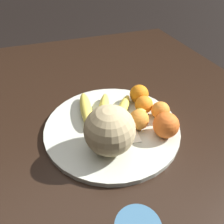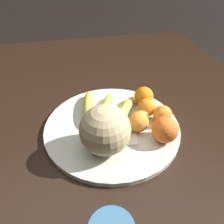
{
  "view_description": "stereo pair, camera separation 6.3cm",
  "coord_description": "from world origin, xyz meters",
  "px_view_note": "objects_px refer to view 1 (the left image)",
  "views": [
    {
      "loc": [
        0.53,
        -0.2,
        1.18
      ],
      "look_at": [
        0.07,
        -0.04,
        0.79
      ],
      "focal_mm": 35.0,
      "sensor_mm": 36.0,
      "label": 1
    },
    {
      "loc": [
        0.55,
        -0.14,
        1.18
      ],
      "look_at": [
        0.07,
        -0.04,
        0.79
      ],
      "focal_mm": 35.0,
      "sensor_mm": 36.0,
      "label": 2
    }
  ],
  "objects_px": {
    "orange_front_right": "(166,125)",
    "orange_back_right": "(144,105)",
    "orange_front_left": "(160,111)",
    "kitchen_table": "(115,131)",
    "produce_tag": "(133,133)",
    "banana_bunch": "(112,111)",
    "orange_back_left": "(139,120)",
    "melon": "(110,130)",
    "orange_mid_center": "(139,94)",
    "fruit_bowl": "(112,127)"
  },
  "relations": [
    {
      "from": "melon",
      "to": "banana_bunch",
      "type": "distance_m",
      "value": 0.14
    },
    {
      "from": "orange_front_right",
      "to": "orange_back_left",
      "type": "relative_size",
      "value": 1.22
    },
    {
      "from": "fruit_bowl",
      "to": "orange_front_left",
      "type": "relative_size",
      "value": 7.14
    },
    {
      "from": "melon",
      "to": "orange_front_right",
      "type": "bearing_deg",
      "value": 88.86
    },
    {
      "from": "melon",
      "to": "orange_mid_center",
      "type": "bearing_deg",
      "value": 135.8
    },
    {
      "from": "orange_mid_center",
      "to": "fruit_bowl",
      "type": "bearing_deg",
      "value": -57.19
    },
    {
      "from": "orange_back_left",
      "to": "produce_tag",
      "type": "relative_size",
      "value": 0.74
    },
    {
      "from": "orange_front_right",
      "to": "melon",
      "type": "bearing_deg",
      "value": -91.14
    },
    {
      "from": "fruit_bowl",
      "to": "produce_tag",
      "type": "distance_m",
      "value": 0.07
    },
    {
      "from": "fruit_bowl",
      "to": "kitchen_table",
      "type": "bearing_deg",
      "value": 151.8
    },
    {
      "from": "orange_front_right",
      "to": "orange_back_right",
      "type": "height_order",
      "value": "orange_front_right"
    },
    {
      "from": "kitchen_table",
      "to": "orange_front_left",
      "type": "relative_size",
      "value": 25.38
    },
    {
      "from": "orange_front_left",
      "to": "orange_back_right",
      "type": "xyz_separation_m",
      "value": [
        -0.04,
        -0.03,
        0.0
      ]
    },
    {
      "from": "kitchen_table",
      "to": "produce_tag",
      "type": "distance_m",
      "value": 0.16
    },
    {
      "from": "fruit_bowl",
      "to": "orange_front_left",
      "type": "height_order",
      "value": "orange_front_left"
    },
    {
      "from": "orange_back_right",
      "to": "produce_tag",
      "type": "bearing_deg",
      "value": -42.23
    },
    {
      "from": "kitchen_table",
      "to": "orange_back_right",
      "type": "relative_size",
      "value": 25.21
    },
    {
      "from": "orange_front_right",
      "to": "orange_back_left",
      "type": "height_order",
      "value": "orange_front_right"
    },
    {
      "from": "orange_front_right",
      "to": "banana_bunch",
      "type": "bearing_deg",
      "value": -138.99
    },
    {
      "from": "fruit_bowl",
      "to": "orange_back_right",
      "type": "xyz_separation_m",
      "value": [
        -0.03,
        0.12,
        0.04
      ]
    },
    {
      "from": "melon",
      "to": "orange_mid_center",
      "type": "xyz_separation_m",
      "value": [
        -0.17,
        0.16,
        -0.03
      ]
    },
    {
      "from": "banana_bunch",
      "to": "orange_back_left",
      "type": "relative_size",
      "value": 4.34
    },
    {
      "from": "kitchen_table",
      "to": "orange_front_left",
      "type": "distance_m",
      "value": 0.19
    },
    {
      "from": "orange_front_right",
      "to": "produce_tag",
      "type": "bearing_deg",
      "value": -112.51
    },
    {
      "from": "banana_bunch",
      "to": "orange_mid_center",
      "type": "relative_size",
      "value": 4.09
    },
    {
      "from": "melon",
      "to": "orange_front_left",
      "type": "xyz_separation_m",
      "value": [
        -0.07,
        0.19,
        -0.04
      ]
    },
    {
      "from": "kitchen_table",
      "to": "banana_bunch",
      "type": "bearing_deg",
      "value": -38.35
    },
    {
      "from": "orange_front_right",
      "to": "orange_mid_center",
      "type": "distance_m",
      "value": 0.17
    },
    {
      "from": "fruit_bowl",
      "to": "orange_mid_center",
      "type": "bearing_deg",
      "value": 122.81
    },
    {
      "from": "kitchen_table",
      "to": "fruit_bowl",
      "type": "bearing_deg",
      "value": -28.2
    },
    {
      "from": "produce_tag",
      "to": "melon",
      "type": "bearing_deg",
      "value": -61.31
    },
    {
      "from": "banana_bunch",
      "to": "produce_tag",
      "type": "xyz_separation_m",
      "value": [
        0.09,
        0.03,
        -0.02
      ]
    },
    {
      "from": "kitchen_table",
      "to": "orange_back_left",
      "type": "xyz_separation_m",
      "value": [
        0.1,
        0.03,
        0.13
      ]
    },
    {
      "from": "melon",
      "to": "orange_back_right",
      "type": "xyz_separation_m",
      "value": [
        -0.11,
        0.15,
        -0.04
      ]
    },
    {
      "from": "orange_front_right",
      "to": "orange_back_right",
      "type": "distance_m",
      "value": 0.12
    },
    {
      "from": "kitchen_table",
      "to": "orange_back_right",
      "type": "distance_m",
      "value": 0.16
    },
    {
      "from": "orange_front_left",
      "to": "produce_tag",
      "type": "xyz_separation_m",
      "value": [
        0.04,
        -0.11,
        -0.03
      ]
    },
    {
      "from": "orange_front_left",
      "to": "orange_back_right",
      "type": "relative_size",
      "value": 0.99
    },
    {
      "from": "melon",
      "to": "banana_bunch",
      "type": "xyz_separation_m",
      "value": [
        -0.13,
        0.05,
        -0.05
      ]
    },
    {
      "from": "fruit_bowl",
      "to": "orange_front_left",
      "type": "xyz_separation_m",
      "value": [
        0.02,
        0.15,
        0.04
      ]
    },
    {
      "from": "kitchen_table",
      "to": "orange_mid_center",
      "type": "bearing_deg",
      "value": 98.23
    },
    {
      "from": "orange_front_right",
      "to": "orange_mid_center",
      "type": "bearing_deg",
      "value": -179.49
    },
    {
      "from": "orange_front_right",
      "to": "orange_back_left",
      "type": "distance_m",
      "value": 0.08
    },
    {
      "from": "orange_mid_center",
      "to": "orange_back_right",
      "type": "distance_m",
      "value": 0.06
    },
    {
      "from": "orange_back_left",
      "to": "banana_bunch",
      "type": "bearing_deg",
      "value": -143.87
    },
    {
      "from": "kitchen_table",
      "to": "produce_tag",
      "type": "xyz_separation_m",
      "value": [
        0.12,
        0.01,
        0.1
      ]
    },
    {
      "from": "fruit_bowl",
      "to": "melon",
      "type": "bearing_deg",
      "value": -23.13
    },
    {
      "from": "kitchen_table",
      "to": "banana_bunch",
      "type": "distance_m",
      "value": 0.12
    },
    {
      "from": "orange_front_right",
      "to": "kitchen_table",
      "type": "bearing_deg",
      "value": -150.05
    },
    {
      "from": "kitchen_table",
      "to": "orange_back_right",
      "type": "height_order",
      "value": "orange_back_right"
    }
  ]
}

